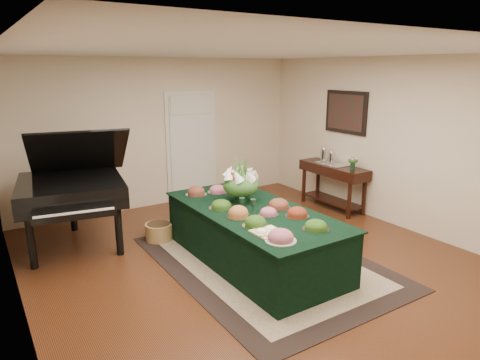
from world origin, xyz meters
TOP-DOWN VIEW (x-y plane):
  - ground at (0.00, 0.00)m, footprint 6.00×6.00m
  - area_rug at (0.11, -0.14)m, footprint 2.43×3.41m
  - kitchen_doorway at (0.60, 2.97)m, footprint 1.05×0.07m
  - buffet_table at (-0.01, -0.03)m, footprint 1.29×2.71m
  - food_platters at (-0.04, -0.02)m, footprint 0.99×2.37m
  - cutting_board at (-0.33, -0.79)m, footprint 0.32×0.32m
  - green_goblets at (-0.11, -0.06)m, footprint 0.16×0.20m
  - floral_centerpiece at (0.04, 0.34)m, footprint 0.51×0.51m
  - grand_piano at (-1.87, 1.79)m, footprint 1.72×1.86m
  - wicker_basket at (-0.79, 1.33)m, footprint 0.41×0.41m
  - mahogany_sideboard at (2.50, 1.05)m, footprint 0.45×1.38m
  - tea_service at (2.50, 1.21)m, footprint 0.34×0.58m
  - pink_bouquet at (2.50, 0.61)m, footprint 0.18×0.18m
  - wall_painting at (2.72, 1.05)m, footprint 0.05×0.95m

SIDE VIEW (x-z plane):
  - ground at x=0.00m, z-range 0.00..0.00m
  - area_rug at x=0.11m, z-range 0.00..0.01m
  - wicker_basket at x=-0.79m, z-range 0.00..0.26m
  - buffet_table at x=-0.01m, z-range 0.00..0.73m
  - mahogany_sideboard at x=2.50m, z-range 0.22..1.04m
  - cutting_board at x=-0.33m, z-range 0.71..0.81m
  - food_platters at x=-0.04m, z-range 0.72..0.83m
  - green_goblets at x=-0.11m, z-range 0.73..0.91m
  - grand_piano at x=-1.87m, z-range 0.00..1.72m
  - tea_service at x=2.50m, z-range 0.78..1.08m
  - pink_bouquet at x=2.50m, z-range 0.85..1.09m
  - kitchen_doorway at x=0.60m, z-range -0.03..2.07m
  - floral_centerpiece at x=0.04m, z-range 0.77..1.29m
  - wall_painting at x=2.72m, z-range 1.38..2.12m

